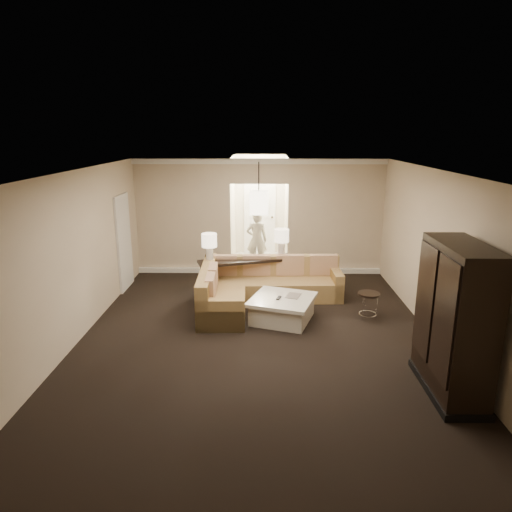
{
  "coord_description": "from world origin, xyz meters",
  "views": [
    {
      "loc": [
        0.09,
        -6.92,
        3.4
      ],
      "look_at": [
        -0.04,
        1.2,
        1.18
      ],
      "focal_mm": 32.0,
      "sensor_mm": 36.0,
      "label": 1
    }
  ],
  "objects_px": {
    "person": "(257,237)",
    "sectional_sofa": "(257,287)",
    "coffee_table": "(282,309)",
    "armoire": "(454,324)",
    "console_table": "(246,273)",
    "drink_table": "(369,300)"
  },
  "relations": [
    {
      "from": "person",
      "to": "sectional_sofa",
      "type": "bearing_deg",
      "value": 93.24
    },
    {
      "from": "coffee_table",
      "to": "person",
      "type": "bearing_deg",
      "value": 98.68
    },
    {
      "from": "armoire",
      "to": "person",
      "type": "height_order",
      "value": "armoire"
    },
    {
      "from": "console_table",
      "to": "drink_table",
      "type": "distance_m",
      "value": 2.67
    },
    {
      "from": "console_table",
      "to": "armoire",
      "type": "height_order",
      "value": "armoire"
    },
    {
      "from": "coffee_table",
      "to": "drink_table",
      "type": "bearing_deg",
      "value": 3.42
    },
    {
      "from": "drink_table",
      "to": "person",
      "type": "xyz_separation_m",
      "value": [
        -2.14,
        3.34,
        0.45
      ]
    },
    {
      "from": "drink_table",
      "to": "person",
      "type": "relative_size",
      "value": 0.31
    },
    {
      "from": "sectional_sofa",
      "to": "armoire",
      "type": "xyz_separation_m",
      "value": [
        2.62,
        -3.26,
        0.64
      ]
    },
    {
      "from": "console_table",
      "to": "armoire",
      "type": "relative_size",
      "value": 1.01
    },
    {
      "from": "coffee_table",
      "to": "person",
      "type": "distance_m",
      "value": 3.52
    },
    {
      "from": "armoire",
      "to": "coffee_table",
      "type": "bearing_deg",
      "value": 131.82
    },
    {
      "from": "console_table",
      "to": "person",
      "type": "xyz_separation_m",
      "value": [
        0.19,
        2.03,
        0.34
      ]
    },
    {
      "from": "console_table",
      "to": "armoire",
      "type": "distance_m",
      "value": 4.77
    },
    {
      "from": "coffee_table",
      "to": "console_table",
      "type": "bearing_deg",
      "value": 116.99
    },
    {
      "from": "person",
      "to": "drink_table",
      "type": "bearing_deg",
      "value": 125.12
    },
    {
      "from": "sectional_sofa",
      "to": "coffee_table",
      "type": "distance_m",
      "value": 1.01
    },
    {
      "from": "sectional_sofa",
      "to": "drink_table",
      "type": "distance_m",
      "value": 2.24
    },
    {
      "from": "coffee_table",
      "to": "armoire",
      "type": "xyz_separation_m",
      "value": [
        2.13,
        -2.39,
        0.76
      ]
    },
    {
      "from": "armoire",
      "to": "person",
      "type": "xyz_separation_m",
      "value": [
        -2.66,
        5.82,
        -0.18
      ]
    },
    {
      "from": "console_table",
      "to": "person",
      "type": "bearing_deg",
      "value": 67.53
    },
    {
      "from": "sectional_sofa",
      "to": "drink_table",
      "type": "xyz_separation_m",
      "value": [
        2.1,
        -0.78,
        0.02
      ]
    }
  ]
}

